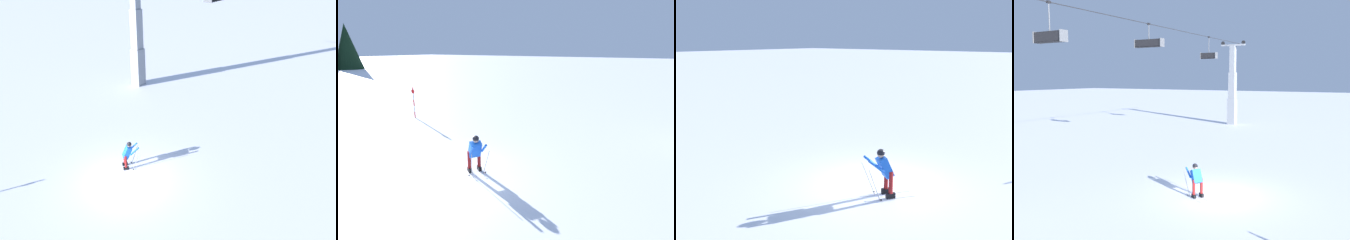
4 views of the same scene
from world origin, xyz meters
TOP-DOWN VIEW (x-y plane):
  - ground_plane at (0.00, 0.00)m, footprint 260.00×260.00m
  - skier_carving_main at (-0.71, 0.78)m, footprint 1.37×1.61m
  - lift_tower_near at (-8.26, 9.47)m, footprint 0.85×2.84m

SIDE VIEW (x-z plane):
  - ground_plane at x=0.00m, z-range 0.00..0.00m
  - skier_carving_main at x=-0.71m, z-range 0.05..1.70m
  - lift_tower_near at x=-8.26m, z-range -0.84..8.77m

